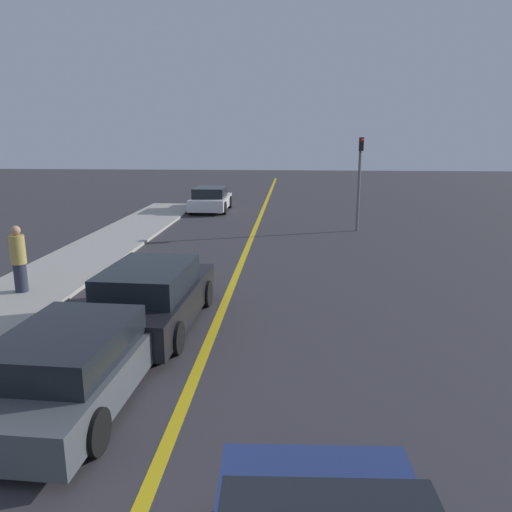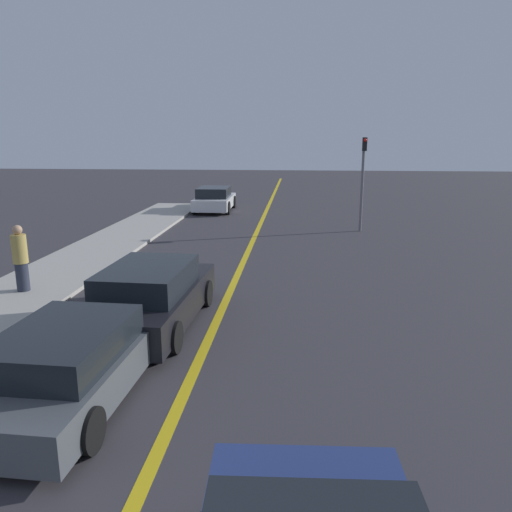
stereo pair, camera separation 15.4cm
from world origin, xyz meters
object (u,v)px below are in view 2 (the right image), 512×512
Objects in this scene: car_far_distant at (151,297)px; car_parked_left_lot at (214,199)px; car_ahead_center at (71,363)px; traffic_light at (363,174)px; pedestrian_far_standing at (20,258)px.

car_far_distant is 16.96m from car_parked_left_lot.
car_ahead_center is 1.11× the size of traffic_light.
car_ahead_center is at bearing -94.12° from car_far_distant.
pedestrian_far_standing is at bearing -135.05° from traffic_light.
car_far_distant is at bearing -25.08° from pedestrian_far_standing.
car_parked_left_lot is 1.02× the size of traffic_light.
car_far_distant is at bearing 85.79° from car_ahead_center.
car_far_distant is 1.11× the size of car_parked_left_lot.
traffic_light reaches higher than car_far_distant.
pedestrian_far_standing is at bearing -99.80° from car_parked_left_lot.
car_far_distant is 4.34m from pedestrian_far_standing.
car_far_distant reaches higher than car_ahead_center.
car_far_distant is at bearing -85.57° from car_parked_left_lot.
car_ahead_center is at bearing -54.09° from pedestrian_far_standing.
car_parked_left_lot is at bearing 95.44° from car_ahead_center.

